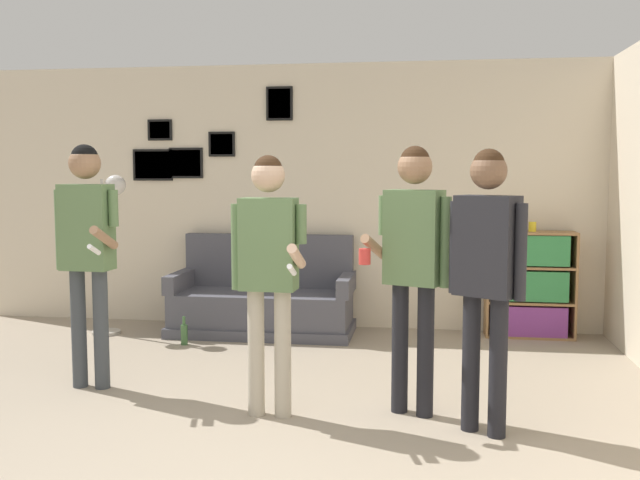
# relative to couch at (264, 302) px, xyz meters

# --- Properties ---
(wall_back) EXTENTS (7.75, 0.08, 2.70)m
(wall_back) POSITION_rel_couch_xyz_m (0.66, 0.41, 1.05)
(wall_back) COLOR beige
(wall_back) RESTS_ON ground_plane
(couch) EXTENTS (1.80, 0.80, 0.96)m
(couch) POSITION_rel_couch_xyz_m (0.00, 0.00, 0.00)
(couch) COLOR #4C4C56
(couch) RESTS_ON ground_plane
(bookshelf) EXTENTS (0.84, 0.30, 1.03)m
(bookshelf) POSITION_rel_couch_xyz_m (2.61, 0.19, 0.21)
(bookshelf) COLOR olive
(bookshelf) RESTS_ON ground_plane
(floor_lamp) EXTENTS (0.48, 0.28, 1.58)m
(floor_lamp) POSITION_rel_couch_xyz_m (-1.53, -0.30, 0.90)
(floor_lamp) COLOR #ADA89E
(floor_lamp) RESTS_ON ground_plane
(person_player_foreground_left) EXTENTS (0.50, 0.49, 1.80)m
(person_player_foreground_left) POSITION_rel_couch_xyz_m (-0.86, -1.99, 0.82)
(person_player_foreground_left) COLOR #3D4247
(person_player_foreground_left) RESTS_ON ground_plane
(person_player_foreground_center) EXTENTS (0.50, 0.47, 1.71)m
(person_player_foreground_center) POSITION_rel_couch_xyz_m (0.59, -2.40, 0.75)
(person_player_foreground_center) COLOR #B7AD99
(person_player_foreground_center) RESTS_ON ground_plane
(person_watcher_holding_cup) EXTENTS (0.58, 0.39, 1.77)m
(person_watcher_holding_cup) POSITION_rel_couch_xyz_m (1.52, -2.23, 0.79)
(person_watcher_holding_cup) COLOR black
(person_watcher_holding_cup) RESTS_ON ground_plane
(person_spectator_near_bookshelf) EXTENTS (0.44, 0.36, 1.74)m
(person_spectator_near_bookshelf) POSITION_rel_couch_xyz_m (1.96, -2.52, 0.77)
(person_spectator_near_bookshelf) COLOR black
(person_spectator_near_bookshelf) RESTS_ON ground_plane
(bottle_on_floor) EXTENTS (0.06, 0.06, 0.27)m
(bottle_on_floor) POSITION_rel_couch_xyz_m (-0.62, -0.62, -0.20)
(bottle_on_floor) COLOR #3D6638
(bottle_on_floor) RESTS_ON ground_plane
(drinking_cup) EXTENTS (0.07, 0.07, 0.09)m
(drinking_cup) POSITION_rel_couch_xyz_m (2.61, 0.19, 0.77)
(drinking_cup) COLOR yellow
(drinking_cup) RESTS_ON bookshelf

